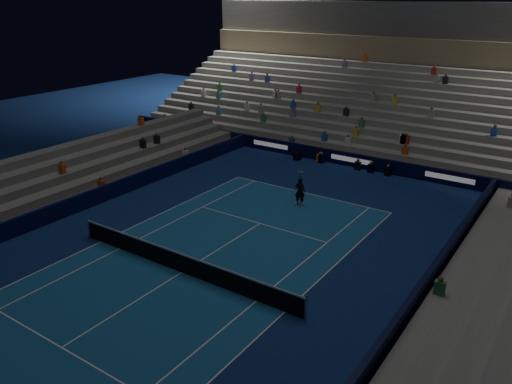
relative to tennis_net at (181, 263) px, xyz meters
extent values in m
plane|color=navy|center=(0.00, 0.00, -0.50)|extent=(90.00, 90.00, 0.00)
cube|color=#185186|center=(0.00, 0.00, -0.50)|extent=(10.97, 23.77, 0.01)
cube|color=black|center=(0.00, 18.50, 0.00)|extent=(44.00, 0.25, 1.00)
cube|color=black|center=(9.70, 0.00, 0.00)|extent=(0.25, 37.00, 1.00)
cube|color=black|center=(-9.70, 0.00, 0.00)|extent=(0.25, 37.00, 1.00)
cube|color=slate|center=(0.00, 19.50, -0.25)|extent=(44.00, 1.00, 0.50)
cube|color=slate|center=(0.00, 20.50, 0.00)|extent=(44.00, 1.00, 1.00)
cube|color=slate|center=(0.00, 21.50, 0.25)|extent=(44.00, 1.00, 1.50)
cube|color=slate|center=(0.00, 22.50, 0.50)|extent=(44.00, 1.00, 2.00)
cube|color=slate|center=(0.00, 23.50, 0.75)|extent=(44.00, 1.00, 2.50)
cube|color=slate|center=(0.00, 24.50, 1.00)|extent=(44.00, 1.00, 3.00)
cube|color=slate|center=(0.00, 25.50, 1.25)|extent=(44.00, 1.00, 3.50)
cube|color=slate|center=(0.00, 26.50, 1.50)|extent=(44.00, 1.00, 4.00)
cube|color=slate|center=(0.00, 27.50, 1.75)|extent=(44.00, 1.00, 4.50)
cube|color=slate|center=(0.00, 28.50, 2.00)|extent=(44.00, 1.00, 5.00)
cube|color=slate|center=(0.00, 29.50, 2.25)|extent=(44.00, 1.00, 5.50)
cube|color=slate|center=(0.00, 30.50, 2.50)|extent=(44.00, 1.00, 6.00)
cube|color=#806E4F|center=(0.00, 31.60, 6.60)|extent=(44.00, 0.60, 2.20)
cube|color=#464643|center=(0.00, 33.00, 9.20)|extent=(44.00, 2.40, 3.00)
cube|color=slate|center=(10.50, 0.00, -0.25)|extent=(1.00, 37.00, 0.50)
cube|color=slate|center=(11.50, 0.00, 0.00)|extent=(1.00, 37.00, 1.00)
cube|color=slate|center=(12.50, 0.00, 0.25)|extent=(1.00, 37.00, 1.50)
cube|color=slate|center=(13.50, 0.00, 0.50)|extent=(1.00, 37.00, 2.00)
cube|color=slate|center=(-10.50, 0.00, -0.25)|extent=(1.00, 37.00, 0.50)
cube|color=slate|center=(-11.50, 0.00, 0.00)|extent=(1.00, 37.00, 1.00)
cube|color=slate|center=(-12.50, 0.00, 0.25)|extent=(1.00, 37.00, 1.50)
cube|color=slate|center=(-13.50, 0.00, 0.50)|extent=(1.00, 37.00, 2.00)
cylinder|color=#B2B2B7|center=(-6.40, 0.00, 0.05)|extent=(0.10, 0.10, 1.10)
cylinder|color=#B2B2B7|center=(6.40, 0.00, 0.05)|extent=(0.10, 0.10, 1.10)
cube|color=black|center=(0.00, 0.00, -0.05)|extent=(12.80, 0.03, 0.90)
cube|color=white|center=(0.00, 0.00, 0.44)|extent=(12.80, 0.04, 0.08)
imported|color=black|center=(0.46, 9.97, 0.36)|extent=(0.70, 0.54, 1.72)
cube|color=black|center=(-4.11, 17.68, -0.21)|extent=(0.45, 0.54, 0.58)
cylinder|color=black|center=(-4.11, 17.24, -0.04)|extent=(0.17, 0.35, 0.16)
camera|label=1|loc=(14.17, -14.84, 11.32)|focal=35.72mm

